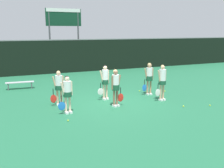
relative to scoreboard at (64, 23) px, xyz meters
name	(u,v)px	position (x,y,z in m)	size (l,w,h in m)	color
ground_plane	(112,103)	(-0.64, -11.66, -4.07)	(140.00, 140.00, 0.00)	#216642
fence_windscreen	(62,56)	(-0.64, -1.69, -2.68)	(60.00, 0.08, 2.76)	black
scoreboard	(64,23)	(0.00, 0.00, 0.00)	(3.09, 0.15, 5.31)	#515156
bench_courtside	(20,83)	(-4.45, -6.61, -3.71)	(1.65, 0.48, 0.43)	#B2B2B7
player_0	(67,92)	(-3.04, -12.41, -3.13)	(0.66, 0.36, 1.62)	beige
player_1	(116,85)	(-0.75, -12.31, -3.05)	(0.65, 0.36, 1.73)	#8C664C
player_2	(162,80)	(1.81, -12.29, -3.01)	(0.64, 0.37, 1.80)	tan
player_3	(59,85)	(-3.08, -11.04, -3.12)	(0.65, 0.37, 1.64)	tan
player_4	(105,80)	(-0.72, -10.97, -3.05)	(0.64, 0.34, 1.76)	beige
player_5	(149,76)	(1.87, -11.00, -3.03)	(0.64, 0.37, 1.75)	tan
tennis_ball_0	(165,91)	(3.09, -10.77, -4.04)	(0.07, 0.07, 0.07)	#CCE033
tennis_ball_1	(210,105)	(3.29, -14.06, -4.04)	(0.07, 0.07, 0.07)	#CCE033
tennis_ball_2	(68,120)	(-3.29, -13.41, -4.04)	(0.07, 0.07, 0.07)	#CCE033
tennis_ball_3	(139,91)	(1.80, -10.09, -4.04)	(0.07, 0.07, 0.07)	#CCE033
tennis_ball_4	(183,106)	(2.07, -13.68, -4.04)	(0.07, 0.07, 0.07)	#CCE033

